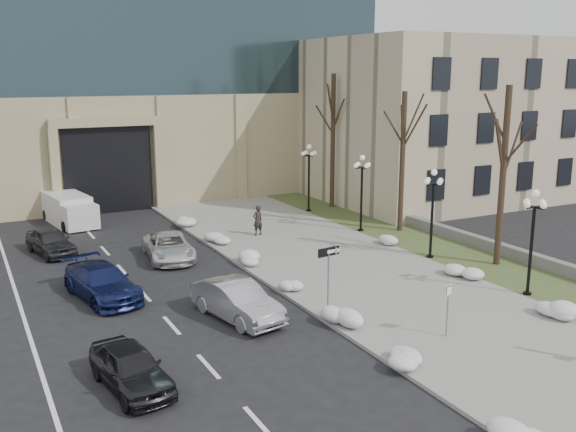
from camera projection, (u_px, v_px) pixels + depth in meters
name	position (u px, v px, depth m)	size (l,w,h in m)	color
ground	(485.00, 401.00, 19.09)	(160.00, 160.00, 0.00)	black
sidewalk	(337.00, 263.00, 32.77)	(9.00, 40.00, 0.12)	gray
curb	(257.00, 275.00, 30.73)	(0.30, 40.00, 0.14)	gray
grass_strip	(436.00, 247.00, 35.70)	(4.00, 40.00, 0.10)	#3A4D26
stone_wall	(440.00, 230.00, 38.27)	(0.50, 30.00, 0.70)	slate
classical_building	(441.00, 118.00, 51.91)	(22.00, 18.12, 12.00)	#C5B694
car_a	(131.00, 368.00, 19.75)	(1.61, 4.01, 1.37)	black
car_b	(237.00, 301.00, 25.33)	(1.61, 4.61, 1.52)	#9B9CA2
car_c	(102.00, 282.00, 27.66)	(2.05, 5.03, 1.46)	navy
car_d	(169.00, 247.00, 33.50)	(2.20, 4.77, 1.32)	silver
car_e	(51.00, 241.00, 34.42)	(1.67, 4.14, 1.41)	#303036
pedestrian	(258.00, 220.00, 37.95)	(0.66, 0.43, 1.79)	black
box_truck	(69.00, 210.00, 41.40)	(2.86, 6.18, 1.89)	silver
one_way_sign	(332.00, 259.00, 25.19)	(1.09, 0.32, 2.91)	slate
keep_sign	(448.00, 299.00, 23.20)	(0.44, 0.16, 2.10)	slate
snow_clump_a	(520.00, 431.00, 16.95)	(1.10, 1.60, 0.36)	white
snow_clump_b	(403.00, 358.00, 21.31)	(1.10, 1.60, 0.36)	white
snow_clump_c	(339.00, 321.00, 24.50)	(1.10, 1.60, 0.36)	white
snow_clump_d	(283.00, 285.00, 28.64)	(1.10, 1.60, 0.36)	white
snow_clump_e	(245.00, 261.00, 32.27)	(1.10, 1.60, 0.36)	white
snow_clump_f	(219.00, 239.00, 36.49)	(1.10, 1.60, 0.36)	white
snow_clump_g	(185.00, 222.00, 40.77)	(1.10, 1.60, 0.36)	white
snow_clump_h	(564.00, 313.00, 25.32)	(1.10, 1.60, 0.36)	white
snow_clump_i	(466.00, 273.00, 30.38)	(1.10, 1.60, 0.36)	white
snow_clump_j	(387.00, 243.00, 35.57)	(1.10, 1.60, 0.36)	white
lamppost_a	(533.00, 228.00, 27.35)	(1.18, 1.18, 4.76)	black
lamppost_b	(433.00, 202.00, 32.98)	(1.18, 1.18, 4.76)	black
lamppost_c	(362.00, 183.00, 38.60)	(1.18, 1.18, 4.76)	black
lamppost_d	(309.00, 169.00, 44.22)	(1.18, 1.18, 4.76)	black
tree_near	(505.00, 151.00, 31.20)	(3.20, 3.20, 9.00)	black
tree_mid	(403.00, 142.00, 38.20)	(3.20, 3.20, 8.50)	black
tree_far	(333.00, 122.00, 44.97)	(3.20, 3.20, 9.50)	black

